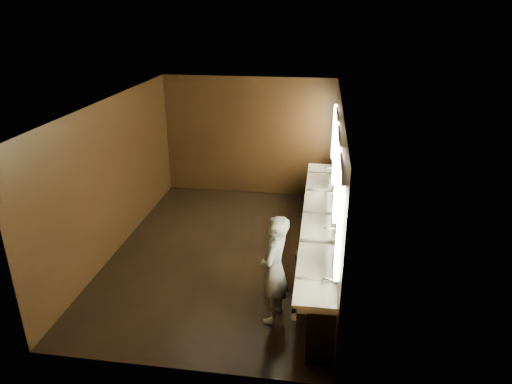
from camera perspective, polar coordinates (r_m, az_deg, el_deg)
floor at (r=8.65m, az=-4.08°, el=-7.43°), size 6.00×6.00×0.00m
ceiling at (r=7.65m, az=-4.66°, el=11.07°), size 4.00×6.00×0.02m
wall_back at (r=10.85m, az=-0.94°, el=6.92°), size 4.00×0.02×2.80m
wall_front at (r=5.46m, az=-11.18°, el=-10.08°), size 4.00×0.02×2.80m
wall_left at (r=8.69m, az=-17.35°, el=1.88°), size 0.02×6.00×2.80m
wall_right at (r=7.87m, az=10.01°, el=0.47°), size 0.02×6.00×2.80m
sink_counter at (r=8.24m, az=8.15°, el=-5.29°), size 0.55×5.40×1.01m
mirror_band at (r=7.75m, az=10.04°, el=2.88°), size 0.06×5.03×1.15m
person at (r=6.54m, az=2.33°, el=-9.67°), size 0.51×0.67×1.65m
trash_bin at (r=7.56m, az=6.31°, el=-9.62°), size 0.52×0.52×0.61m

